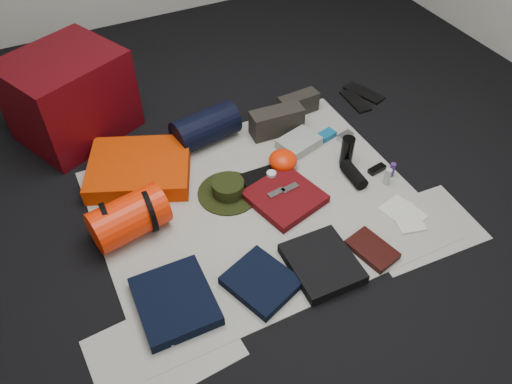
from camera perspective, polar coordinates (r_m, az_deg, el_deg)
name	(u,v)px	position (r m, az deg, el deg)	size (l,w,h in m)	color
floor	(257,206)	(2.60, 0.15, -1.56)	(4.50, 4.50, 0.02)	black
newspaper_mat	(257,204)	(2.59, 0.16, -1.37)	(1.60, 1.30, 0.01)	beige
newspaper_sheet_front_left	(163,348)	(2.16, -10.53, -17.14)	(0.58, 0.40, 0.00)	beige
newspaper_sheet_front_right	(419,228)	(2.61, 18.12, -3.89)	(0.58, 0.40, 0.00)	beige
red_cabinet	(70,96)	(3.08, -20.53, 10.20)	(0.60, 0.50, 0.50)	#4E050B
sleeping_pad	(140,168)	(2.78, -13.16, 2.66)	(0.54, 0.44, 0.10)	#D03502
stuff_sack	(129,218)	(2.46, -14.32, -2.86)	(0.21, 0.21, 0.36)	#F02604
sack_strap_left	(108,224)	(2.45, -16.55, -3.58)	(0.22, 0.22, 0.03)	black
sack_strap_right	(149,211)	(2.46, -12.13, -2.09)	(0.22, 0.22, 0.03)	black
navy_duffel	(206,127)	(2.91, -5.78, 7.38)	(0.20, 0.20, 0.38)	black
boonie_brim	(228,193)	(2.64, -3.17, -0.09)	(0.33, 0.33, 0.01)	black
boonie_crown	(228,187)	(2.61, -3.21, 0.55)	(0.17, 0.17, 0.07)	black
hiking_boot_left	(277,121)	(2.98, 2.37, 8.06)	(0.31, 0.12, 0.16)	#28261F
hiking_boot_right	(298,104)	(3.15, 4.86, 10.00)	(0.25, 0.09, 0.13)	#28261F
flip_flop_left	(355,101)	(3.34, 11.29, 10.18)	(0.09, 0.25, 0.01)	black
flip_flop_right	(364,93)	(3.42, 12.24, 11.02)	(0.10, 0.27, 0.01)	black
trousers_navy_a	(175,301)	(2.23, -9.25, -12.22)	(0.32, 0.36, 0.06)	black
trousers_navy_b	(261,282)	(2.26, 0.59, -10.24)	(0.25, 0.29, 0.05)	black
trousers_charcoal	(322,263)	(2.33, 7.55, -8.07)	(0.29, 0.33, 0.05)	black
black_tshirt	(271,184)	(2.67, 1.67, 0.95)	(0.27, 0.25, 0.03)	black
red_shirt	(285,197)	(2.60, 3.31, -0.57)	(0.33, 0.33, 0.04)	#55090C
orange_stuff_sack	(283,160)	(2.75, 3.09, 3.63)	(0.16, 0.16, 0.10)	#F02604
first_aid_pouch	(299,143)	(2.91, 4.93, 5.63)	(0.23, 0.17, 0.06)	gray
water_bottle	(347,151)	(2.80, 10.37, 4.62)	(0.07, 0.07, 0.18)	black
speaker	(354,175)	(2.74, 11.10, 1.96)	(0.07, 0.07, 0.18)	black
compact_camera	(345,137)	(3.01, 10.18, 6.24)	(0.09, 0.06, 0.04)	#ADADB2
cyan_case	(326,135)	(3.00, 8.06, 6.47)	(0.11, 0.07, 0.03)	#0E5B8B
toiletry_purple	(392,170)	(2.81, 15.29, 2.47)	(0.03, 0.03, 0.09)	#41216C
toiletry_clear	(387,177)	(2.75, 14.79, 1.72)	(0.03, 0.03, 0.10)	#A7ABA7
paperback_book	(372,249)	(2.44, 13.12, -6.41)	(0.15, 0.23, 0.03)	black
map_booklet	(407,218)	(2.63, 16.83, -2.82)	(0.13, 0.19, 0.01)	beige
map_printout	(403,212)	(2.65, 16.45, -2.25)	(0.16, 0.20, 0.01)	beige
sunglasses	(377,169)	(2.83, 13.65, 2.55)	(0.10, 0.04, 0.03)	black
key_cluster	(163,339)	(2.17, -10.56, -16.19)	(0.08, 0.08, 0.01)	#ADADB2
tape_roll	(271,175)	(2.68, 1.77, 1.96)	(0.05, 0.05, 0.04)	silver
energy_bar_a	(276,193)	(2.57, 2.34, -0.11)	(0.10, 0.04, 0.01)	#ADADB2
energy_bar_b	(290,188)	(2.60, 3.90, 0.45)	(0.10, 0.04, 0.01)	#ADADB2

